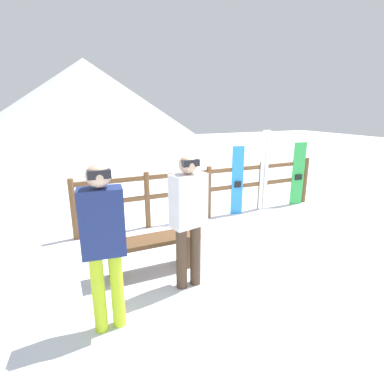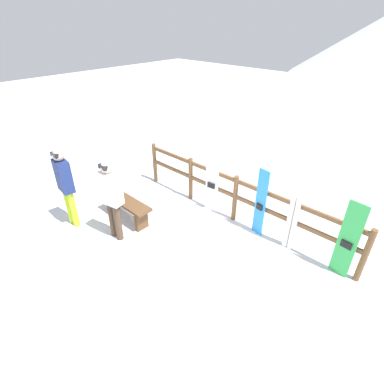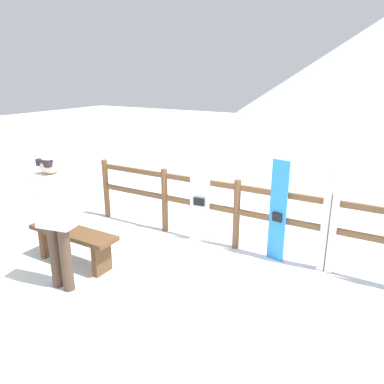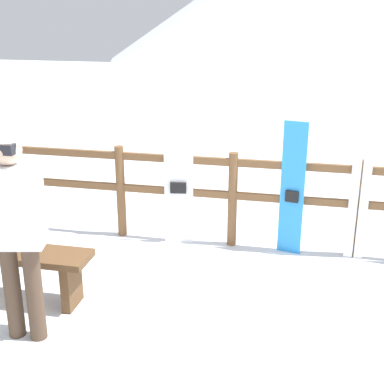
{
  "view_description": "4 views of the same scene",
  "coord_description": "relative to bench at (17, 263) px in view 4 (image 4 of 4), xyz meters",
  "views": [
    {
      "loc": [
        -2.69,
        -3.31,
        2.16
      ],
      "look_at": [
        -0.73,
        1.01,
        0.82
      ],
      "focal_mm": 28.0,
      "sensor_mm": 36.0,
      "label": 1
    },
    {
      "loc": [
        2.95,
        -2.69,
        3.86
      ],
      "look_at": [
        -0.47,
        0.99,
        0.85
      ],
      "focal_mm": 28.0,
      "sensor_mm": 36.0,
      "label": 2
    },
    {
      "loc": [
        2.04,
        -2.91,
        2.5
      ],
      "look_at": [
        -0.2,
        0.87,
        1.1
      ],
      "focal_mm": 35.0,
      "sensor_mm": 36.0,
      "label": 3
    },
    {
      "loc": [
        0.71,
        -3.58,
        2.53
      ],
      "look_at": [
        -0.28,
        1.03,
        0.86
      ],
      "focal_mm": 50.0,
      "sensor_mm": 36.0,
      "label": 4
    }
  ],
  "objects": [
    {
      "name": "ground_plane",
      "position": [
        1.69,
        -0.24,
        -0.36
      ],
      "size": [
        40.0,
        40.0,
        0.0
      ],
      "primitive_type": "plane",
      "color": "white"
    },
    {
      "name": "fence",
      "position": [
        1.69,
        1.56,
        0.27
      ],
      "size": [
        5.18,
        0.1,
        1.05
      ],
      "color": "brown",
      "rests_on": "ground"
    },
    {
      "name": "bench",
      "position": [
        0.0,
        0.0,
        0.0
      ],
      "size": [
        1.34,
        0.36,
        0.49
      ],
      "color": "brown",
      "rests_on": "ground"
    },
    {
      "name": "person_white",
      "position": [
        0.34,
        -0.5,
        0.6
      ],
      "size": [
        0.46,
        0.31,
        1.65
      ],
      "color": "#4C3828",
      "rests_on": "ground"
    },
    {
      "name": "snowboard_white",
      "position": [
        1.11,
        1.51,
        0.36
      ],
      "size": [
        0.32,
        0.08,
        1.45
      ],
      "color": "white",
      "rests_on": "ground"
    },
    {
      "name": "snowboard_blue",
      "position": [
        2.32,
        1.51,
        0.35
      ],
      "size": [
        0.25,
        0.09,
        1.43
      ],
      "color": "#288CE0",
      "rests_on": "ground"
    },
    {
      "name": "ski_pair_white",
      "position": [
        2.99,
        1.51,
        0.5
      ],
      "size": [
        0.19,
        0.02,
        1.73
      ],
      "color": "white",
      "rests_on": "ground"
    }
  ]
}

